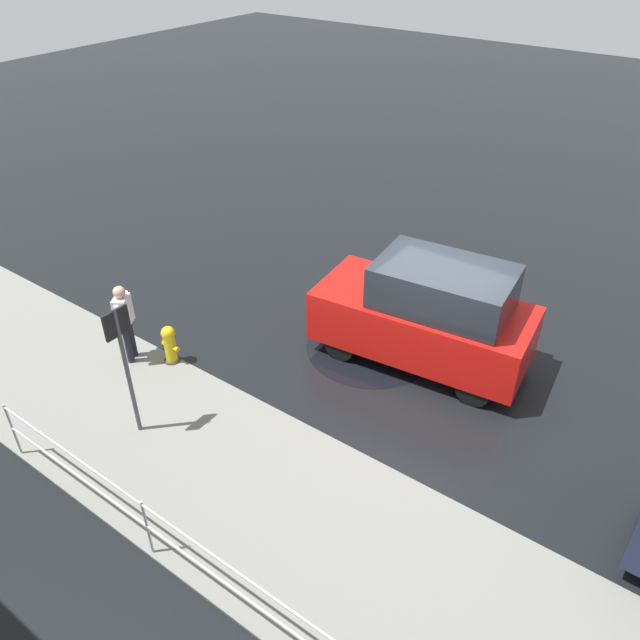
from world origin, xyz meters
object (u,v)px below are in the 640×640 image
sign_post (123,354)px  moving_hatchback (428,314)px  fire_hydrant (170,345)px  pedestrian (125,318)px

sign_post → moving_hatchback: bearing=-122.8°
moving_hatchback → fire_hydrant: 4.76m
fire_hydrant → sign_post: 2.17m
pedestrian → sign_post: sign_post is taller
fire_hydrant → pedestrian: pedestrian is taller
fire_hydrant → pedestrian: 0.94m
pedestrian → sign_post: bearing=143.0°
moving_hatchback → fire_hydrant: bearing=37.0°
sign_post → fire_hydrant: bearing=-59.7°
moving_hatchback → fire_hydrant: (3.77, 2.84, -0.63)m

